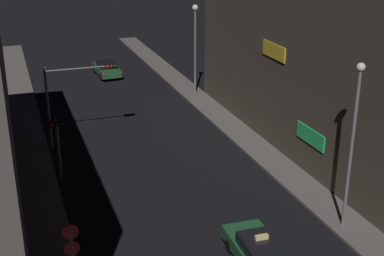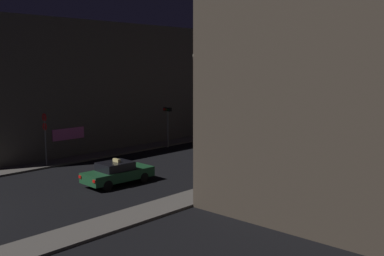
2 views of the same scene
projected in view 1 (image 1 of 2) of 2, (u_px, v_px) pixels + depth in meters
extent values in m
cube|color=#5B5651|center=(30.00, 139.00, 35.61)|extent=(2.03, 60.07, 0.14)
cube|color=#5B5651|center=(219.00, 116.00, 39.87)|extent=(2.03, 60.07, 0.14)
cube|color=#D859B2|center=(26.00, 238.00, 21.07)|extent=(0.08, 2.80, 0.90)
cube|color=#473D33|center=(350.00, 36.00, 34.12)|extent=(10.64, 23.83, 13.53)
cube|color=#26CC66|center=(310.00, 136.00, 29.82)|extent=(0.08, 2.80, 0.90)
cube|color=yellow|center=(274.00, 51.00, 32.64)|extent=(0.08, 2.80, 0.90)
cube|color=#1E512D|center=(260.00, 254.00, 22.37)|extent=(1.99, 4.47, 0.60)
cube|color=black|center=(262.00, 246.00, 22.00)|extent=(1.67, 2.05, 0.50)
cylinder|color=black|center=(230.00, 246.00, 23.48)|extent=(0.25, 0.65, 0.64)
cylinder|color=black|center=(263.00, 240.00, 23.92)|extent=(0.25, 0.65, 0.64)
cube|color=#F4E08C|center=(262.00, 237.00, 21.96)|extent=(0.57, 0.20, 0.20)
cube|color=#1E512D|center=(106.00, 70.00, 50.20)|extent=(2.02, 4.49, 0.60)
cube|color=black|center=(107.00, 64.00, 49.83)|extent=(1.68, 2.06, 0.50)
cube|color=red|center=(104.00, 75.00, 47.99)|extent=(0.24, 0.07, 0.16)
cube|color=red|center=(120.00, 74.00, 48.52)|extent=(0.24, 0.07, 0.16)
cylinder|color=black|center=(95.00, 70.00, 51.20)|extent=(0.25, 0.65, 0.64)
cylinder|color=black|center=(111.00, 68.00, 51.77)|extent=(0.25, 0.65, 0.64)
cylinder|color=black|center=(102.00, 77.00, 48.85)|extent=(0.25, 0.65, 0.64)
cylinder|color=black|center=(119.00, 75.00, 49.42)|extent=(0.25, 0.65, 0.64)
cylinder|color=slate|center=(48.00, 109.00, 33.56)|extent=(0.16, 0.16, 5.30)
cylinder|color=slate|center=(78.00, 69.00, 33.33)|extent=(4.10, 0.10, 0.10)
cube|color=black|center=(111.00, 66.00, 33.97)|extent=(0.80, 0.28, 0.32)
sphere|color=red|center=(108.00, 67.00, 33.74)|extent=(0.20, 0.20, 0.20)
sphere|color=#3F2D0C|center=(112.00, 66.00, 33.82)|extent=(0.20, 0.20, 0.20)
sphere|color=#0C3319|center=(115.00, 66.00, 33.89)|extent=(0.20, 0.20, 0.20)
cylinder|color=slate|center=(59.00, 150.00, 29.47)|extent=(0.16, 0.16, 3.67)
cube|color=black|center=(56.00, 123.00, 28.90)|extent=(0.80, 0.28, 0.32)
sphere|color=red|center=(52.00, 125.00, 28.67)|extent=(0.20, 0.20, 0.20)
sphere|color=#3F2D0C|center=(56.00, 125.00, 28.74)|extent=(0.20, 0.20, 0.20)
sphere|color=#0C3319|center=(61.00, 124.00, 28.82)|extent=(0.20, 0.20, 0.20)
cylinder|color=red|center=(70.00, 232.00, 18.44)|extent=(0.57, 0.03, 0.57)
cylinder|color=red|center=(72.00, 248.00, 18.67)|extent=(0.55, 0.03, 0.55)
cylinder|color=slate|center=(351.00, 152.00, 24.12)|extent=(0.16, 0.16, 7.50)
sphere|color=#EAE5C6|center=(361.00, 67.00, 22.70)|extent=(0.39, 0.39, 0.39)
cylinder|color=slate|center=(195.00, 53.00, 43.64)|extent=(0.16, 0.16, 6.85)
sphere|color=#EAE5C6|center=(195.00, 8.00, 42.31)|extent=(0.49, 0.49, 0.49)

